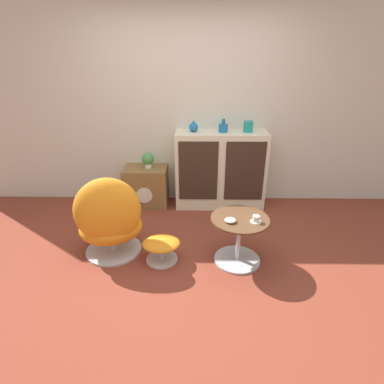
% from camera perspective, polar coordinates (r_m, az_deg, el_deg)
% --- Properties ---
extents(ground_plane, '(12.00, 12.00, 0.00)m').
position_cam_1_polar(ground_plane, '(3.03, -1.48, -14.73)').
color(ground_plane, brown).
extents(wall_back, '(6.40, 0.06, 2.60)m').
position_cam_1_polar(wall_back, '(4.10, -0.77, 15.77)').
color(wall_back, beige).
rests_on(wall_back, ground_plane).
extents(sideboard, '(1.19, 0.42, 1.03)m').
position_cam_1_polar(sideboard, '(4.07, 5.38, 4.22)').
color(sideboard, beige).
rests_on(sideboard, ground_plane).
extents(tv_console, '(0.58, 0.43, 0.54)m').
position_cam_1_polar(tv_console, '(4.20, -8.67, 1.09)').
color(tv_console, brown).
rests_on(tv_console, ground_plane).
extents(egg_chair, '(0.75, 0.71, 0.89)m').
position_cam_1_polar(egg_chair, '(3.14, -15.43, -5.15)').
color(egg_chair, '#B7B7BC').
rests_on(egg_chair, ground_plane).
extents(ottoman, '(0.38, 0.32, 0.24)m').
position_cam_1_polar(ottoman, '(3.08, -5.87, -10.21)').
color(ottoman, '#B7B7BC').
rests_on(ottoman, ground_plane).
extents(coffee_table, '(0.57, 0.57, 0.50)m').
position_cam_1_polar(coffee_table, '(3.03, 8.86, -8.50)').
color(coffee_table, '#B7B7BC').
rests_on(coffee_table, ground_plane).
extents(vase_leftmost, '(0.12, 0.12, 0.13)m').
position_cam_1_polar(vase_leftmost, '(3.90, 0.29, 12.26)').
color(vase_leftmost, '#196699').
rests_on(vase_leftmost, sideboard).
extents(vase_inner_left, '(0.12, 0.12, 0.17)m').
position_cam_1_polar(vase_inner_left, '(3.92, 5.97, 12.13)').
color(vase_inner_left, '#196699').
rests_on(vase_inner_left, sideboard).
extents(vase_inner_right, '(0.12, 0.12, 0.14)m').
position_cam_1_polar(vase_inner_right, '(3.96, 10.65, 12.17)').
color(vase_inner_right, teal).
rests_on(vase_inner_right, sideboard).
extents(potted_plant, '(0.16, 0.16, 0.21)m').
position_cam_1_polar(potted_plant, '(4.06, -8.40, 6.16)').
color(potted_plant, silver).
rests_on(potted_plant, tv_console).
extents(teacup, '(0.11, 0.11, 0.06)m').
position_cam_1_polar(teacup, '(2.87, 12.08, -5.13)').
color(teacup, silver).
rests_on(teacup, coffee_table).
extents(bowl, '(0.11, 0.11, 0.04)m').
position_cam_1_polar(bowl, '(2.84, 7.32, -5.35)').
color(bowl, beige).
rests_on(bowl, coffee_table).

